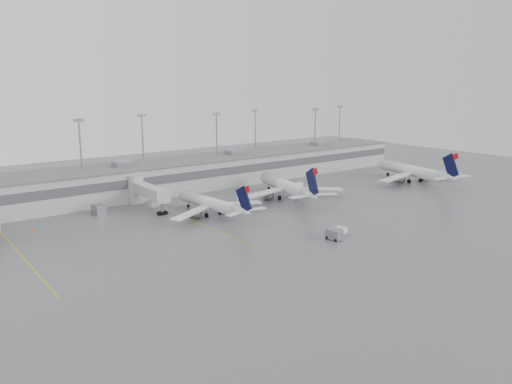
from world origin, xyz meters
TOP-DOWN VIEW (x-y plane):
  - ground at (0.00, 0.00)m, footprint 260.00×260.00m
  - terminal at (-0.01, 57.98)m, footprint 152.00×17.00m
  - light_masts at (0.00, 63.75)m, footprint 142.40×8.00m
  - jet_bridge_right at (-20.50, 45.72)m, footprint 4.00×17.20m
  - stand_markings at (-0.00, 24.00)m, footprint 105.25×40.00m
  - jet_mid_left at (-11.92, 28.53)m, footprint 24.49×27.53m
  - jet_mid_right at (11.94, 30.54)m, footprint 28.24×32.08m
  - jet_far_right at (56.24, 23.81)m, footprint 29.50×33.41m
  - baggage_tug at (0.34, 0.72)m, footprint 1.82×2.65m
  - baggage_cart at (-2.86, -0.48)m, footprint 1.99×3.21m
  - gse_uld_b at (-18.61, 43.89)m, footprint 2.79×2.13m
  - gse_uld_c at (23.05, 38.25)m, footprint 2.55×1.94m
  - gse_loader at (-31.82, 45.03)m, footprint 2.40×3.62m
  - cone_a at (-47.33, 40.12)m, footprint 0.46×0.46m
  - cone_b at (-12.72, 33.28)m, footprint 0.47×0.47m
  - cone_c at (7.15, 32.98)m, footprint 0.48×0.48m
  - cone_d at (52.50, 32.02)m, footprint 0.41×0.41m

SIDE VIEW (x-z plane):
  - ground at x=0.00m, z-range 0.00..0.00m
  - stand_markings at x=0.00m, z-range 0.00..0.01m
  - cone_d at x=52.50m, z-range 0.00..0.64m
  - cone_a at x=-47.33m, z-range 0.00..0.73m
  - cone_b at x=-12.72m, z-range 0.00..0.74m
  - cone_c at x=7.15m, z-range 0.00..0.77m
  - baggage_tug at x=0.34m, z-range -0.18..1.46m
  - gse_uld_c at x=23.05m, z-range 0.00..1.63m
  - gse_uld_b at x=-18.61m, z-range 0.00..1.78m
  - baggage_cart at x=-2.86m, z-range 0.04..2.03m
  - gse_loader at x=-31.82m, z-range 0.00..2.18m
  - jet_mid_left at x=-11.92m, z-range -1.68..7.22m
  - jet_mid_right at x=11.94m, z-range -2.01..8.59m
  - jet_far_right at x=56.24m, z-range -2.07..8.87m
  - jet_bridge_right at x=-20.50m, z-range 0.37..7.37m
  - terminal at x=-0.01m, z-range -0.55..8.90m
  - light_masts at x=0.00m, z-range 1.73..22.33m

